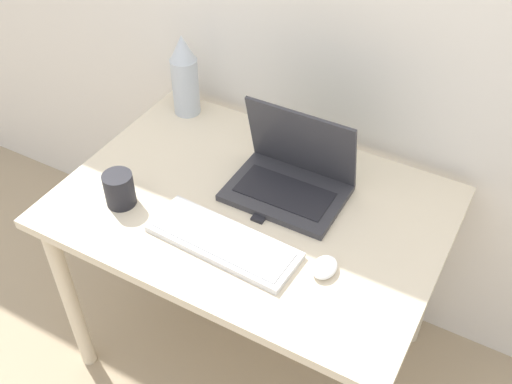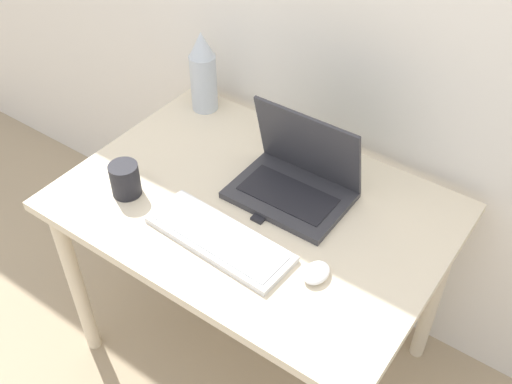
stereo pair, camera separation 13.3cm
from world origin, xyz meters
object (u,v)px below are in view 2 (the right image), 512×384
object	(u,v)px
keyboard	(219,239)
mp3_player	(261,216)
mouse	(316,273)
vase	(203,72)
mug	(125,180)
laptop	(296,178)

from	to	relation	value
keyboard	mp3_player	distance (m)	0.15
keyboard	mouse	size ratio (longest dim) A/B	5.08
mouse	vase	size ratio (longest dim) A/B	0.29
keyboard	mug	bearing A→B (deg)	-179.54
mug	laptop	bearing A→B (deg)	36.00
vase	mp3_player	size ratio (longest dim) A/B	5.25
mouse	mp3_player	distance (m)	0.26
laptop	vase	distance (m)	0.54
laptop	mouse	xyz separation A→B (m)	(0.22, -0.24, -0.04)
keyboard	mp3_player	size ratio (longest dim) A/B	7.84
mouse	laptop	bearing A→B (deg)	131.85
mouse	mug	distance (m)	0.62
mouse	mp3_player	xyz separation A→B (m)	(-0.24, 0.10, -0.01)
mouse	mp3_player	size ratio (longest dim) A/B	1.54
mouse	mug	size ratio (longest dim) A/B	0.82
mug	mp3_player	bearing A→B (deg)	20.81
mouse	mug	bearing A→B (deg)	-175.63
laptop	mp3_player	xyz separation A→B (m)	(-0.02, -0.15, -0.05)
keyboard	mp3_player	xyz separation A→B (m)	(0.04, 0.14, -0.01)
keyboard	vase	size ratio (longest dim) A/B	1.49
mug	keyboard	bearing A→B (deg)	0.46
laptop	keyboard	world-z (taller)	laptop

